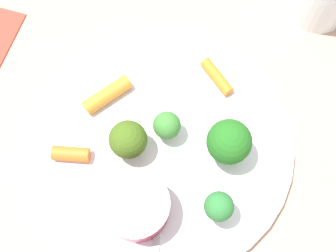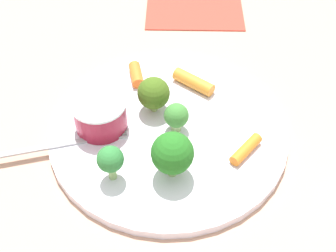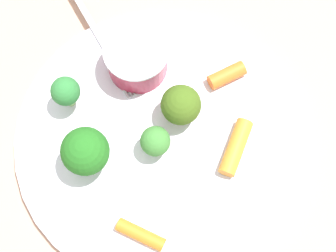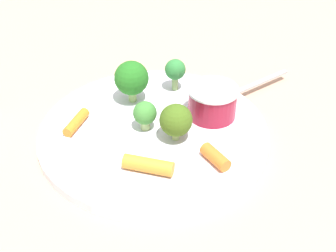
{
  "view_description": "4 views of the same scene",
  "coord_description": "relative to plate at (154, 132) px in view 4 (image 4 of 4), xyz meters",
  "views": [
    {
      "loc": [
        -0.11,
        0.12,
        0.46
      ],
      "look_at": [
        -0.0,
        -0.01,
        0.03
      ],
      "focal_mm": 47.21,
      "sensor_mm": 36.0,
      "label": 1
    },
    {
      "loc": [
        -0.32,
        -0.15,
        0.41
      ],
      "look_at": [
        -0.01,
        -0.01,
        0.03
      ],
      "focal_mm": 47.32,
      "sensor_mm": 36.0,
      "label": 2
    },
    {
      "loc": [
        0.03,
        -0.14,
        0.5
      ],
      "look_at": [
        0.01,
        0.01,
        0.02
      ],
      "focal_mm": 54.7,
      "sensor_mm": 36.0,
      "label": 3
    },
    {
      "loc": [
        0.45,
        0.04,
        0.36
      ],
      "look_at": [
        0.01,
        0.02,
        0.02
      ],
      "focal_mm": 48.59,
      "sensor_mm": 36.0,
      "label": 4
    }
  ],
  "objects": [
    {
      "name": "ground_plane",
      "position": [
        0.0,
        0.0,
        -0.01
      ],
      "size": [
        2.4,
        2.4,
        0.0
      ],
      "primitive_type": "plane",
      "color": "tan"
    },
    {
      "name": "plate",
      "position": [
        0.0,
        0.0,
        0.0
      ],
      "size": [
        0.29,
        0.29,
        0.01
      ],
      "primitive_type": "cylinder",
      "color": "white",
      "rests_on": "ground_plane"
    },
    {
      "name": "sauce_cup",
      "position": [
        -0.03,
        0.07,
        0.03
      ],
      "size": [
        0.06,
        0.06,
        0.04
      ],
      "color": "maroon",
      "rests_on": "plate"
    },
    {
      "name": "broccoli_floret_0",
      "position": [
        0.0,
        -0.01,
        0.03
      ],
      "size": [
        0.03,
        0.03,
        0.04
      ],
      "color": "#99B974",
      "rests_on": "plate"
    },
    {
      "name": "broccoli_floret_1",
      "position": [
        0.02,
        0.03,
        0.03
      ],
      "size": [
        0.04,
        0.04,
        0.05
      ],
      "color": "#95B06B",
      "rests_on": "plate"
    },
    {
      "name": "broccoli_floret_2",
      "position": [
        -0.09,
        0.02,
        0.04
      ],
      "size": [
        0.03,
        0.03,
        0.05
      ],
      "color": "#87AB65",
      "rests_on": "plate"
    },
    {
      "name": "broccoli_floret_3",
      "position": [
        -0.06,
        -0.03,
        0.04
      ],
      "size": [
        0.05,
        0.05,
        0.06
      ],
      "color": "#8AB262",
      "rests_on": "plate"
    },
    {
      "name": "carrot_stick_0",
      "position": [
        0.08,
        0.0,
        0.01
      ],
      "size": [
        0.03,
        0.06,
        0.02
      ],
      "primitive_type": "cylinder",
      "rotation": [
        1.57,
        0.0,
        6.06
      ],
      "color": "orange",
      "rests_on": "plate"
    },
    {
      "name": "carrot_stick_1",
      "position": [
        0.06,
        0.07,
        0.01
      ],
      "size": [
        0.04,
        0.04,
        0.02
      ],
      "primitive_type": "cylinder",
      "rotation": [
        1.57,
        0.0,
        2.2
      ],
      "color": "orange",
      "rests_on": "plate"
    },
    {
      "name": "carrot_stick_2",
      "position": [
        -0.0,
        -0.1,
        0.01
      ],
      "size": [
        0.05,
        0.03,
        0.01
      ],
      "primitive_type": "cylinder",
      "rotation": [
        1.57,
        0.0,
        1.29
      ],
      "color": "orange",
      "rests_on": "plate"
    },
    {
      "name": "fork",
      "position": [
        -0.09,
        0.11,
        0.01
      ],
      "size": [
        0.12,
        0.15,
        0.0
      ],
      "color": "#ABABB0",
      "rests_on": "plate"
    }
  ]
}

